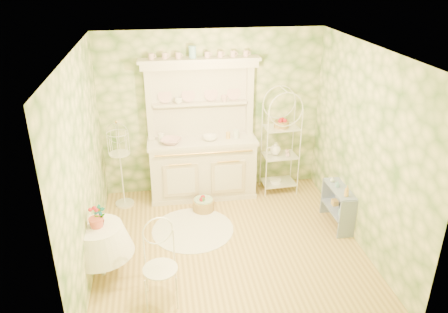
{
  "coord_description": "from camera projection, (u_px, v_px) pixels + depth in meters",
  "views": [
    {
      "loc": [
        -0.84,
        -4.96,
        3.64
      ],
      "look_at": [
        0.0,
        0.5,
        1.15
      ],
      "focal_mm": 35.0,
      "sensor_mm": 36.0,
      "label": 1
    }
  ],
  "objects": [
    {
      "name": "wall_back",
      "position": [
        212.0,
        113.0,
        7.15
      ],
      "size": [
        3.6,
        3.6,
        0.0
      ],
      "primitive_type": "plane",
      "color": "#F3EDAF",
      "rests_on": "floor"
    },
    {
      "name": "potted_geranium",
      "position": [
        100.0,
        216.0,
        5.21
      ],
      "size": [
        0.15,
        0.1,
        0.27
      ],
      "primitive_type": "imported",
      "rotation": [
        0.0,
        0.0,
        0.05
      ],
      "color": "#3F7238",
      "rests_on": "round_table"
    },
    {
      "name": "cup_right",
      "position": [
        224.0,
        100.0,
        6.96
      ],
      "size": [
        0.12,
        0.12,
        0.1
      ],
      "primitive_type": "imported",
      "rotation": [
        0.0,
        0.0,
        -0.14
      ],
      "color": "white",
      "rests_on": "kitchen_dresser"
    },
    {
      "name": "ceiling",
      "position": [
        231.0,
        51.0,
        4.97
      ],
      "size": [
        3.6,
        3.6,
        0.0
      ],
      "primitive_type": "plane",
      "color": "white",
      "rests_on": "floor"
    },
    {
      "name": "side_shelf",
      "position": [
        338.0,
        208.0,
        6.48
      ],
      "size": [
        0.32,
        0.68,
        0.56
      ],
      "primitive_type": "cube",
      "rotation": [
        0.0,
        0.0,
        -0.13
      ],
      "color": "#7F90B7",
      "rests_on": "floor"
    },
    {
      "name": "wall_right",
      "position": [
        364.0,
        150.0,
        5.78
      ],
      "size": [
        3.6,
        3.6,
        0.0
      ],
      "primitive_type": "plane",
      "color": "#F3EDAF",
      "rests_on": "floor"
    },
    {
      "name": "bakers_rack",
      "position": [
        281.0,
        139.0,
        7.19
      ],
      "size": [
        0.61,
        0.45,
        1.88
      ],
      "primitive_type": "cube",
      "rotation": [
        0.0,
        0.0,
        0.06
      ],
      "color": "white",
      "rests_on": "floor"
    },
    {
      "name": "bowl_floral",
      "position": [
        171.0,
        143.0,
        6.86
      ],
      "size": [
        0.4,
        0.4,
        0.08
      ],
      "primitive_type": "imported",
      "rotation": [
        0.0,
        0.0,
        -0.36
      ],
      "color": "white",
      "rests_on": "kitchen_dresser"
    },
    {
      "name": "floor",
      "position": [
        229.0,
        246.0,
        6.08
      ],
      "size": [
        3.6,
        3.6,
        0.0
      ],
      "primitive_type": "plane",
      "color": "tan",
      "rests_on": "ground"
    },
    {
      "name": "bottle_blue",
      "position": [
        337.0,
        185.0,
        6.36
      ],
      "size": [
        0.05,
        0.05,
        0.1
      ],
      "primitive_type": "imported",
      "rotation": [
        0.0,
        0.0,
        0.13
      ],
      "color": "#7AB5CC",
      "rests_on": "side_shelf"
    },
    {
      "name": "floor_basket",
      "position": [
        203.0,
        204.0,
        6.91
      ],
      "size": [
        0.43,
        0.43,
        0.23
      ],
      "primitive_type": "cylinder",
      "rotation": [
        0.0,
        0.0,
        -0.28
      ],
      "color": "tan",
      "rests_on": "floor"
    },
    {
      "name": "round_table",
      "position": [
        101.0,
        254.0,
        5.41
      ],
      "size": [
        0.59,
        0.59,
        0.63
      ],
      "primitive_type": "cylinder",
      "rotation": [
        0.0,
        0.0,
        0.03
      ],
      "color": "white",
      "rests_on": "floor"
    },
    {
      "name": "cup_left",
      "position": [
        178.0,
        102.0,
        6.86
      ],
      "size": [
        0.15,
        0.15,
        0.1
      ],
      "primitive_type": "imported",
      "rotation": [
        0.0,
        0.0,
        0.16
      ],
      "color": "white",
      "rests_on": "kitchen_dresser"
    },
    {
      "name": "wall_front",
      "position": [
        263.0,
        240.0,
        3.91
      ],
      "size": [
        3.6,
        3.6,
        0.0
      ],
      "primitive_type": "plane",
      "color": "#F3EDAF",
      "rests_on": "floor"
    },
    {
      "name": "kitchen_dresser",
      "position": [
        202.0,
        132.0,
        6.95
      ],
      "size": [
        1.87,
        0.61,
        2.29
      ],
      "primitive_type": "cube",
      "color": "silver",
      "rests_on": "floor"
    },
    {
      "name": "lace_rug",
      "position": [
        193.0,
        229.0,
        6.45
      ],
      "size": [
        1.34,
        1.34,
        0.01
      ],
      "primitive_type": "cylinder",
      "rotation": [
        0.0,
        0.0,
        -0.12
      ],
      "color": "white",
      "rests_on": "floor"
    },
    {
      "name": "bottle_amber",
      "position": [
        347.0,
        192.0,
        6.1
      ],
      "size": [
        0.07,
        0.07,
        0.17
      ],
      "primitive_type": "imported",
      "rotation": [
        0.0,
        0.0,
        -0.06
      ],
      "color": "tan",
      "rests_on": "side_shelf"
    },
    {
      "name": "cafe_chair",
      "position": [
        160.0,
        272.0,
        4.96
      ],
      "size": [
        0.44,
        0.44,
        0.81
      ],
      "primitive_type": "cube",
      "rotation": [
        0.0,
        0.0,
        0.23
      ],
      "color": "white",
      "rests_on": "floor"
    },
    {
      "name": "wall_left",
      "position": [
        84.0,
        168.0,
        5.28
      ],
      "size": [
        3.6,
        3.6,
        0.0
      ],
      "primitive_type": "plane",
      "color": "#F3EDAF",
      "rests_on": "floor"
    },
    {
      "name": "bottle_glass",
      "position": [
        332.0,
        180.0,
        6.51
      ],
      "size": [
        0.08,
        0.08,
        0.09
      ],
      "primitive_type": "imported",
      "rotation": [
        0.0,
        0.0,
        -0.21
      ],
      "color": "silver",
      "rests_on": "side_shelf"
    },
    {
      "name": "bowl_white",
      "position": [
        210.0,
        140.0,
        6.99
      ],
      "size": [
        0.3,
        0.3,
        0.08
      ],
      "primitive_type": "imported",
      "rotation": [
        0.0,
        0.0,
        0.31
      ],
      "color": "white",
      "rests_on": "kitchen_dresser"
    },
    {
      "name": "birdcage_stand",
      "position": [
        121.0,
        166.0,
        6.83
      ],
      "size": [
        0.36,
        0.36,
        1.4
      ],
      "primitive_type": "cube",
      "rotation": [
        0.0,
        0.0,
        -0.1
      ],
      "color": "white",
      "rests_on": "floor"
    }
  ]
}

